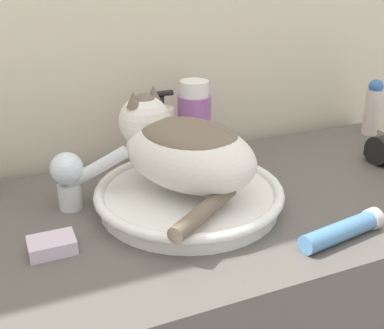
# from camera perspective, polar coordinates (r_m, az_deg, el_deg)

# --- Properties ---
(sink_basin) EXTENTS (0.36, 0.36, 0.04)m
(sink_basin) POSITION_cam_1_polar(r_m,az_deg,el_deg) (0.92, -0.35, -3.64)
(sink_basin) COLOR white
(sink_basin) RESTS_ON vanity_counter
(cat) EXTENTS (0.29, 0.35, 0.17)m
(cat) POSITION_cam_1_polar(r_m,az_deg,el_deg) (0.88, -1.09, 2.04)
(cat) COLOR silver
(cat) RESTS_ON sink_basin
(faucet) EXTENTS (0.14, 0.08, 0.12)m
(faucet) POSITION_cam_1_polar(r_m,az_deg,el_deg) (0.92, -13.92, -1.25)
(faucet) COLOR silver
(faucet) RESTS_ON vanity_counter
(soap_pump_bottle) EXTENTS (0.06, 0.06, 0.18)m
(soap_pump_bottle) POSITION_cam_1_polar(r_m,az_deg,el_deg) (1.05, -3.79, 3.11)
(soap_pump_bottle) COLOR silver
(soap_pump_bottle) RESTS_ON vanity_counter
(deodorant_stick) EXTENTS (0.04, 0.04, 0.15)m
(deodorant_stick) POSITION_cam_1_polar(r_m,az_deg,el_deg) (1.36, 20.64, 6.38)
(deodorant_stick) COLOR silver
(deodorant_stick) RESTS_ON vanity_counter
(mouthwash_bottle) EXTENTS (0.07, 0.07, 0.19)m
(mouthwash_bottle) POSITION_cam_1_polar(r_m,az_deg,el_deg) (1.07, 0.28, 4.66)
(mouthwash_bottle) COLOR #93569E
(mouthwash_bottle) RESTS_ON vanity_counter
(cream_tube) EXTENTS (0.17, 0.06, 0.04)m
(cream_tube) POSITION_cam_1_polar(r_m,az_deg,el_deg) (0.86, 17.49, -7.46)
(cream_tube) COLOR #4C7FB2
(cream_tube) RESTS_ON vanity_counter
(soap_bar) EXTENTS (0.07, 0.05, 0.02)m
(soap_bar) POSITION_cam_1_polar(r_m,az_deg,el_deg) (0.82, -16.26, -9.16)
(soap_bar) COLOR silver
(soap_bar) RESTS_ON vanity_counter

